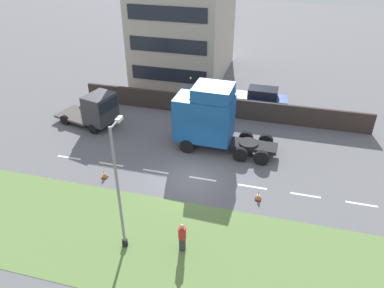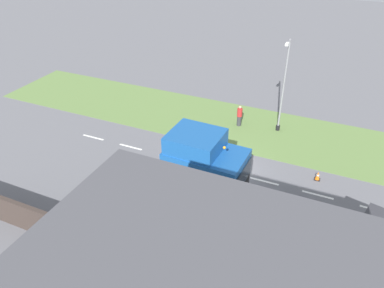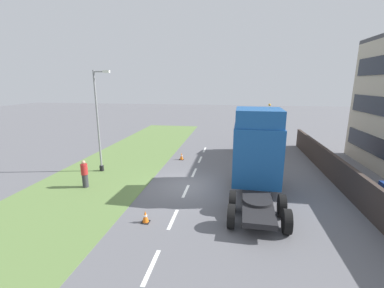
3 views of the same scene
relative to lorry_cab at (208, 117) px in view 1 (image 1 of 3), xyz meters
The scene contains 12 objects.
ground_plane 4.60m from the lorry_cab, behind, with size 120.00×120.00×0.00m, color slate.
grass_verge 10.20m from the lorry_cab, behind, with size 7.00×44.00×0.01m.
lane_markings 4.63m from the lorry_cab, behind, with size 0.16×21.00×0.00m.
boundary_wall 5.33m from the lorry_cab, ahead, with size 0.25×24.00×1.68m.
building_block 15.35m from the lorry_cab, 22.02° to the left, with size 11.07×8.45×10.55m.
lorry_cab is the anchor object (origin of this frame).
flatbed_truck 9.17m from the lorry_cab, 85.16° to the left, with size 3.48×5.45×2.83m.
parked_car 7.62m from the lorry_cab, 24.46° to the right, with size 1.88×4.43×2.14m.
lamp_post 10.60m from the lorry_cab, 169.59° to the left, with size 1.27×0.29×6.95m.
pedestrian 10.14m from the lorry_cab, behind, with size 0.39×0.39×1.68m.
traffic_cone_lead 8.04m from the lorry_cab, 134.28° to the left, with size 0.36×0.36×0.58m.
traffic_cone_trailing 6.95m from the lorry_cab, 139.96° to the right, with size 0.36×0.36×0.58m.
Camera 1 is at (-18.86, -5.03, 14.42)m, focal length 35.00 mm.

